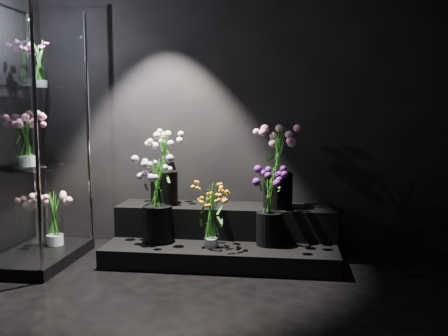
# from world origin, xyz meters

# --- Properties ---
(wall_back) EXTENTS (4.00, 0.00, 4.00)m
(wall_back) POSITION_xyz_m (0.00, 2.00, 1.40)
(wall_back) COLOR black
(wall_back) RESTS_ON floor
(display_riser) EXTENTS (1.97, 0.87, 0.44)m
(display_riser) POSITION_xyz_m (-0.13, 1.61, 0.18)
(display_riser) COLOR black
(display_riser) RESTS_ON floor
(display_case) EXTENTS (0.59, 0.99, 2.18)m
(display_case) POSITION_xyz_m (-1.68, 1.21, 1.09)
(display_case) COLOR black
(display_case) RESTS_ON floor
(bouquet_orange_bells) EXTENTS (0.32, 0.32, 0.52)m
(bouquet_orange_bells) POSITION_xyz_m (-0.20, 1.31, 0.44)
(bouquet_orange_bells) COLOR white
(bouquet_orange_bells) RESTS_ON display_riser
(bouquet_lilac) EXTENTS (0.45, 0.45, 0.73)m
(bouquet_lilac) POSITION_xyz_m (-0.69, 1.41, 0.58)
(bouquet_lilac) COLOR black
(bouquet_lilac) RESTS_ON display_riser
(bouquet_purple) EXTENTS (0.31, 0.31, 0.66)m
(bouquet_purple) POSITION_xyz_m (0.28, 1.43, 0.53)
(bouquet_purple) COLOR black
(bouquet_purple) RESTS_ON display_riser
(bouquet_cream_roses) EXTENTS (0.40, 0.40, 0.68)m
(bouquet_cream_roses) POSITION_xyz_m (-0.71, 1.73, 0.82)
(bouquet_cream_roses) COLOR black
(bouquet_cream_roses) RESTS_ON display_riser
(bouquet_pink_roses) EXTENTS (0.43, 0.43, 0.71)m
(bouquet_pink_roses) POSITION_xyz_m (0.34, 1.69, 0.84)
(bouquet_pink_roses) COLOR black
(bouquet_pink_roses) RESTS_ON display_riser
(bouquet_case_pink) EXTENTS (0.37, 0.37, 0.43)m
(bouquet_case_pink) POSITION_xyz_m (-1.66, 1.06, 1.08)
(bouquet_case_pink) COLOR white
(bouquet_case_pink) RESTS_ON display_case
(bouquet_case_magenta) EXTENTS (0.23, 0.23, 0.41)m
(bouquet_case_magenta) POSITION_xyz_m (-1.69, 1.38, 1.70)
(bouquet_case_magenta) COLOR white
(bouquet_case_magenta) RESTS_ON display_case
(bouquet_case_base_pink) EXTENTS (0.34, 0.34, 0.51)m
(bouquet_case_base_pink) POSITION_xyz_m (-1.63, 1.40, 0.37)
(bouquet_case_base_pink) COLOR white
(bouquet_case_base_pink) RESTS_ON display_case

